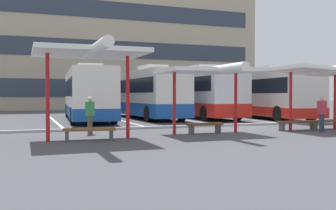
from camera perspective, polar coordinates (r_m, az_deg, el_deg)
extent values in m
plane|color=#47474C|center=(19.80, 10.14, -3.36)|extent=(160.00, 160.00, 0.00)
cube|color=tan|center=(53.00, -9.46, 9.32)|extent=(37.03, 15.45, 17.82)
cube|color=#2D3847|center=(44.93, -7.54, 2.47)|extent=(34.07, 0.08, 1.96)
cube|color=#2D3847|center=(45.22, -7.56, 8.13)|extent=(34.07, 0.08, 1.96)
cube|color=#2D3847|center=(45.95, -7.58, 13.65)|extent=(34.07, 0.08, 1.96)
cube|color=silver|center=(26.12, -11.79, 1.63)|extent=(3.23, 11.61, 2.94)
cube|color=#194C9E|center=(26.14, -11.77, -0.86)|extent=(3.27, 11.65, 0.67)
cube|color=black|center=(26.12, -11.79, 2.47)|extent=(3.20, 10.69, 1.08)
cube|color=black|center=(31.81, -12.66, 2.23)|extent=(2.17, 0.22, 1.77)
cube|color=silver|center=(24.75, -11.53, 5.47)|extent=(1.62, 2.29, 0.36)
cylinder|color=black|center=(30.20, -14.58, -0.77)|extent=(0.37, 1.02, 1.00)
cylinder|color=black|center=(30.37, -10.30, -0.74)|extent=(0.37, 1.02, 1.00)
cylinder|color=black|center=(21.95, -13.81, -1.60)|extent=(0.37, 1.02, 1.00)
cylinder|color=black|center=(22.18, -7.95, -1.54)|extent=(0.37, 1.02, 1.00)
cube|color=silver|center=(27.56, -3.20, 1.75)|extent=(2.76, 10.53, 3.03)
cube|color=#194C9E|center=(27.58, -3.20, -0.52)|extent=(2.80, 10.57, 0.86)
cube|color=black|center=(27.57, -3.20, 2.78)|extent=(2.77, 9.69, 0.94)
cube|color=black|center=(32.52, -6.19, 2.34)|extent=(2.15, 0.15, 1.82)
cube|color=silver|center=(26.39, -2.28, 5.44)|extent=(1.53, 2.24, 0.36)
cylinder|color=black|center=(30.73, -7.39, -0.70)|extent=(0.33, 1.01, 1.00)
cylinder|color=black|center=(31.38, -3.42, -0.64)|extent=(0.33, 1.01, 1.00)
cylinder|color=black|center=(23.79, -2.91, -1.32)|extent=(0.33, 1.01, 1.00)
cylinder|color=black|center=(24.62, 2.03, -1.23)|extent=(0.33, 1.01, 1.00)
cube|color=silver|center=(29.12, 3.89, 1.83)|extent=(2.82, 12.22, 3.14)
cube|color=red|center=(29.13, 3.89, -0.41)|extent=(2.86, 12.26, 0.85)
cube|color=black|center=(29.13, 3.90, 2.89)|extent=(2.83, 11.25, 0.96)
cube|color=black|center=(34.78, 0.01, 2.40)|extent=(2.21, 0.14, 1.88)
cube|color=silver|center=(27.79, 5.12, 5.46)|extent=(1.56, 2.24, 0.36)
cylinder|color=black|center=(32.94, -1.00, -0.54)|extent=(0.33, 1.01, 1.00)
cylinder|color=black|center=(33.72, 2.74, -0.50)|extent=(0.33, 1.01, 1.00)
cylinder|color=black|center=(24.58, 5.47, -1.24)|extent=(0.33, 1.01, 1.00)
cylinder|color=black|center=(25.62, 10.17, -1.14)|extent=(0.33, 1.01, 1.00)
cube|color=silver|center=(29.30, 13.27, 1.67)|extent=(3.57, 12.54, 3.01)
cube|color=red|center=(29.32, 13.26, -0.67)|extent=(3.61, 12.59, 0.62)
cube|color=black|center=(29.30, 13.28, 2.60)|extent=(3.51, 11.56, 0.95)
cube|color=black|center=(34.83, 8.42, 2.25)|extent=(2.18, 0.27, 1.80)
cube|color=silver|center=(28.01, 14.81, 5.11)|extent=(1.68, 2.32, 0.36)
cylinder|color=black|center=(32.95, 7.69, -0.55)|extent=(0.39, 1.02, 1.00)
cylinder|color=black|center=(33.91, 11.24, -0.51)|extent=(0.39, 1.02, 1.00)
cylinder|color=black|center=(24.78, 16.02, -1.27)|extent=(0.39, 1.02, 1.00)
cylinder|color=black|center=(26.04, 20.30, -1.17)|extent=(0.39, 1.02, 1.00)
cube|color=white|center=(25.71, -16.38, -2.28)|extent=(0.16, 14.00, 0.01)
cube|color=white|center=(26.32, -7.40, -2.15)|extent=(0.16, 14.00, 0.01)
cube|color=white|center=(27.54, 0.97, -1.97)|extent=(0.16, 14.00, 0.01)
cube|color=white|center=(29.30, 8.49, -1.78)|extent=(0.16, 14.00, 0.01)
cube|color=white|center=(31.49, 15.06, -1.59)|extent=(0.16, 14.00, 0.01)
cylinder|color=red|center=(14.32, -17.34, 1.04)|extent=(0.14, 0.14, 3.14)
cylinder|color=red|center=(14.77, -5.96, 1.11)|extent=(0.14, 0.14, 3.14)
cube|color=white|center=(14.55, -11.59, 7.59)|extent=(3.92, 3.38, 0.17)
cylinder|color=white|center=(13.04, -10.54, 8.18)|extent=(0.36, 3.92, 0.36)
cube|color=brown|center=(14.51, -11.53, -3.55)|extent=(1.93, 0.64, 0.10)
cube|color=#4C4C51|center=(14.53, -14.68, -4.45)|extent=(0.16, 0.35, 0.35)
cube|color=#4C4C51|center=(14.59, -8.38, -4.40)|extent=(0.16, 0.35, 0.35)
cylinder|color=red|center=(16.15, 0.94, 0.24)|extent=(0.14, 0.14, 2.63)
cylinder|color=red|center=(17.43, 9.96, 0.31)|extent=(0.14, 0.14, 2.63)
cube|color=white|center=(16.77, 5.63, 5.04)|extent=(3.94, 2.70, 0.19)
cylinder|color=white|center=(15.70, 7.57, 5.17)|extent=(0.36, 3.93, 0.36)
cube|color=brown|center=(16.87, 5.46, -2.82)|extent=(1.65, 0.52, 0.10)
cube|color=#4C4C51|center=(16.57, 3.47, -3.68)|extent=(0.14, 0.34, 0.35)
cube|color=#4C4C51|center=(17.22, 7.38, -3.49)|extent=(0.14, 0.34, 0.35)
cylinder|color=red|center=(18.87, 17.63, 0.52)|extent=(0.14, 0.14, 2.74)
cylinder|color=red|center=(20.60, 23.42, 0.54)|extent=(0.14, 0.14, 2.74)
cube|color=white|center=(19.74, 20.69, 4.74)|extent=(3.64, 3.09, 0.39)
cylinder|color=white|center=(18.71, 23.51, 4.80)|extent=(0.36, 3.64, 0.36)
cube|color=brown|center=(19.17, 18.58, -2.38)|extent=(2.00, 0.60, 0.10)
cube|color=#4C4C51|center=(18.74, 16.46, -3.14)|extent=(0.15, 0.35, 0.35)
cube|color=#4C4C51|center=(19.66, 20.60, -2.96)|extent=(0.15, 0.35, 0.35)
cube|color=brown|center=(20.44, 22.30, -2.18)|extent=(1.84, 0.50, 0.10)
cube|color=#4C4C51|center=(19.92, 20.75, -2.90)|extent=(0.13, 0.34, 0.35)
cube|color=#ADADA8|center=(20.79, 8.51, -2.96)|extent=(44.00, 0.24, 0.12)
cylinder|color=brown|center=(16.79, -11.31, -2.88)|extent=(0.14, 0.14, 0.79)
cylinder|color=brown|center=(16.64, -11.54, -2.92)|extent=(0.14, 0.14, 0.79)
cube|color=#338C4C|center=(16.68, -11.44, -0.53)|extent=(0.44, 0.50, 0.59)
sphere|color=beige|center=(16.67, -11.44, 0.85)|extent=(0.21, 0.21, 0.21)
cylinder|color=#33384C|center=(18.61, 21.60, -2.51)|extent=(0.14, 0.14, 0.80)
cylinder|color=#33384C|center=(18.75, 21.84, -2.48)|extent=(0.14, 0.14, 0.80)
cube|color=#BF333F|center=(18.65, 21.74, -0.34)|extent=(0.52, 0.37, 0.60)
sphere|color=beige|center=(18.64, 21.76, 0.92)|extent=(0.22, 0.22, 0.22)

